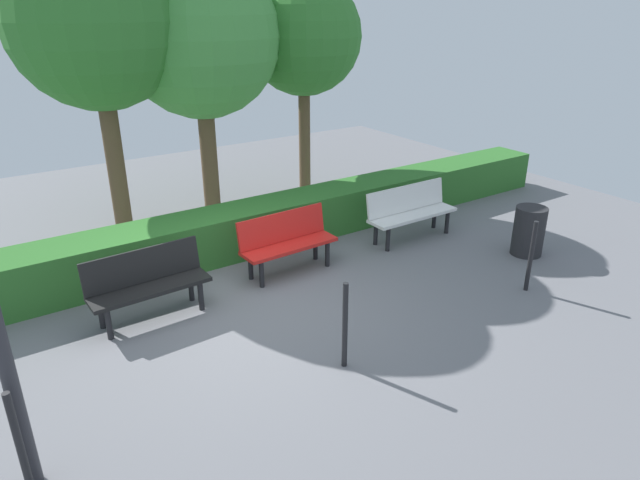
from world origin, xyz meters
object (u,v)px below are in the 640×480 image
(bench_red, at_px, (287,240))
(tree_near, at_px, (303,37))
(tree_mid, at_px, (200,38))
(tree_far, at_px, (95,22))
(bench_white, at_px, (410,210))
(bench_black, at_px, (147,282))
(trash_bin, at_px, (529,231))

(bench_red, height_order, tree_near, tree_near)
(tree_mid, bearing_deg, tree_far, -3.25)
(tree_near, height_order, tree_mid, tree_mid)
(bench_white, xyz_separation_m, bench_black, (4.38, 0.09, -0.00))
(bench_red, distance_m, trash_bin, 3.72)
(bench_black, xyz_separation_m, tree_far, (-0.57, -3.03, 2.86))
(bench_black, bearing_deg, tree_near, -147.74)
(tree_near, relative_size, tree_far, 0.88)
(bench_white, distance_m, bench_black, 4.38)
(tree_mid, xyz_separation_m, trash_bin, (-3.28, 4.37, -2.69))
(tree_far, bearing_deg, tree_near, 175.52)
(bench_white, relative_size, trash_bin, 2.10)
(bench_white, distance_m, trash_bin, 1.85)
(bench_red, distance_m, tree_mid, 3.81)
(bench_black, xyz_separation_m, tree_mid, (-2.16, -2.94, 2.59))
(bench_white, bearing_deg, tree_near, -83.12)
(tree_far, bearing_deg, bench_white, 142.39)
(bench_black, distance_m, tree_near, 5.53)
(bench_black, xyz_separation_m, tree_near, (-4.06, -2.76, 2.55))
(bench_black, relative_size, trash_bin, 1.92)
(bench_white, xyz_separation_m, bench_red, (2.32, -0.06, -0.00))
(tree_mid, bearing_deg, tree_near, 174.49)
(bench_red, bearing_deg, tree_near, -129.40)
(bench_red, height_order, bench_black, same)
(bench_white, height_order, bench_red, same)
(trash_bin, bearing_deg, bench_black, -14.70)
(bench_red, bearing_deg, tree_far, -64.60)
(bench_white, bearing_deg, tree_mid, -52.17)
(bench_red, relative_size, tree_far, 0.31)
(tree_near, relative_size, tree_mid, 0.93)
(trash_bin, bearing_deg, bench_red, -25.06)
(bench_white, bearing_deg, tree_far, -37.74)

